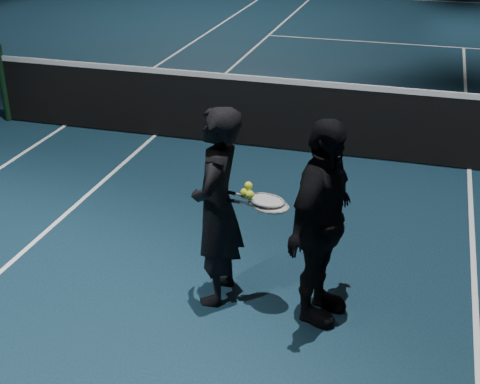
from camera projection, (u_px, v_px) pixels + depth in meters
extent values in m
plane|color=#0D1D31|center=(469.00, 170.00, 8.10)|extent=(36.00, 36.00, 0.00)
cylinder|color=black|center=(3.00, 83.00, 9.47)|extent=(0.10, 0.10, 1.10)
cube|color=black|center=(475.00, 135.00, 7.90)|extent=(12.80, 0.02, 0.86)
imported|color=black|center=(217.00, 207.00, 5.34)|extent=(0.42, 0.62, 1.68)
imported|color=black|center=(321.00, 224.00, 5.10)|extent=(0.64, 1.06, 1.68)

